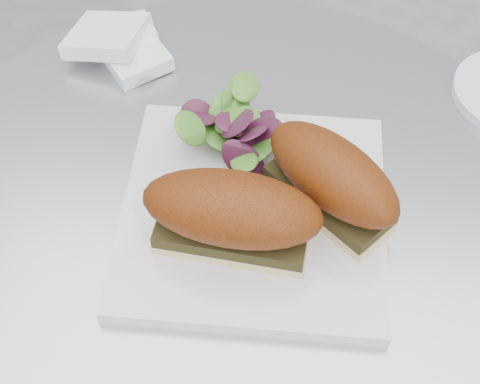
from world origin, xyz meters
name	(u,v)px	position (x,y,z in m)	size (l,w,h in m)	color
table	(232,332)	(0.00, 0.00, 0.49)	(0.70, 0.70, 0.73)	silver
plate	(253,212)	(0.02, 0.01, 0.74)	(0.25, 0.25, 0.02)	silver
sandwich_left	(232,214)	(0.01, -0.03, 0.79)	(0.16, 0.07, 0.08)	beige
sandwich_right	(332,179)	(0.09, 0.02, 0.79)	(0.16, 0.14, 0.08)	beige
salad	(241,128)	(0.00, 0.09, 0.77)	(0.11, 0.11, 0.05)	#4C902F
napkin	(123,51)	(-0.17, 0.21, 0.74)	(0.11, 0.11, 0.02)	white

